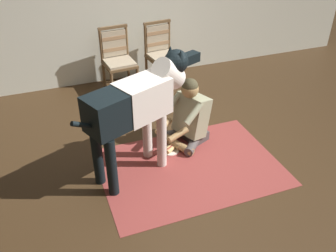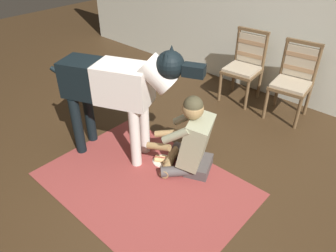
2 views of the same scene
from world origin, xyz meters
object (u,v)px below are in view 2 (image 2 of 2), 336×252
Objects in this scene: person_sitting_on_floor at (191,141)px; large_dog at (118,87)px; dining_chair_left_of_pair at (245,62)px; dining_chair_right_of_pair at (294,77)px; hot_dog_on_plate at (163,160)px.

person_sitting_on_floor is 0.56× the size of large_dog.
dining_chair_left_of_pair is 0.63× the size of large_dog.
dining_chair_right_of_pair is 1.79m from person_sitting_on_floor.
large_dog is (-0.98, -2.07, 0.30)m from dining_chair_right_of_pair.
large_dog is at bearing -115.37° from dining_chair_right_of_pair.
person_sitting_on_floor reaches higher than hot_dog_on_plate.
large_dog is at bearing -156.91° from person_sitting_on_floor.
person_sitting_on_floor is (-0.27, -1.76, -0.18)m from dining_chair_right_of_pair.
dining_chair_left_of_pair is 1.83m from person_sitting_on_floor.
dining_chair_right_of_pair reaches higher than person_sitting_on_floor.
dining_chair_left_of_pair is 1.00× the size of dining_chair_right_of_pair.
person_sitting_on_floor is at bearing -98.59° from dining_chair_right_of_pair.
dining_chair_right_of_pair is at bearing 73.63° from hot_dog_on_plate.
dining_chair_right_of_pair is 2.31m from large_dog.
hot_dog_on_plate is (-0.29, -0.12, -0.33)m from person_sitting_on_floor.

